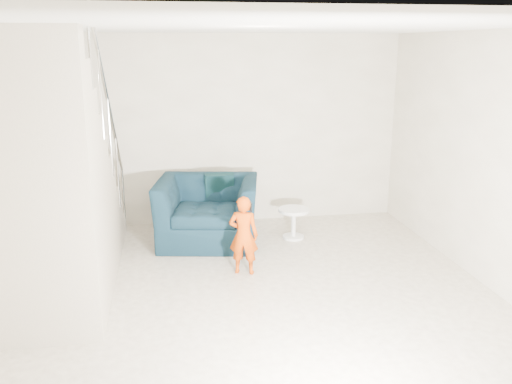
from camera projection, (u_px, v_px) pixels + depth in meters
The scene contains 12 objects.
floor at pixel (261, 304), 5.50m from camera, with size 5.50×5.50×0.00m, color gray.
ceiling at pixel (261, 26), 4.79m from camera, with size 5.50×5.50×0.00m, color silver.
back_wall at pixel (228, 131), 7.76m from camera, with size 5.00×5.00×0.00m, color #A59B86.
front_wall at pixel (363, 309), 2.53m from camera, with size 5.00×5.00×0.00m, color #A59B86.
right_wall at pixel (501, 165), 5.54m from camera, with size 5.50×5.50×0.00m, color #A59B86.
armchair at pixel (208, 211), 7.15m from camera, with size 1.30×1.13×0.84m, color black.
toddler at pixel (244, 235), 6.13m from camera, with size 0.33×0.22×0.92m, color #9D2D05.
side_table at pixel (294, 218), 7.30m from camera, with size 0.42×0.42×0.42m.
staircase at pixel (57, 209), 5.46m from camera, with size 1.02×3.03×3.62m.
cushion at pixel (219, 186), 7.44m from camera, with size 0.39×0.11×0.37m, color black.
throw at pixel (164, 204), 7.07m from camera, with size 0.04×0.44×0.49m, color black.
phone at pixel (251, 207), 6.02m from camera, with size 0.02×0.05×0.10m, color black.
Camera 1 is at (-0.87, -4.93, 2.54)m, focal length 38.00 mm.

